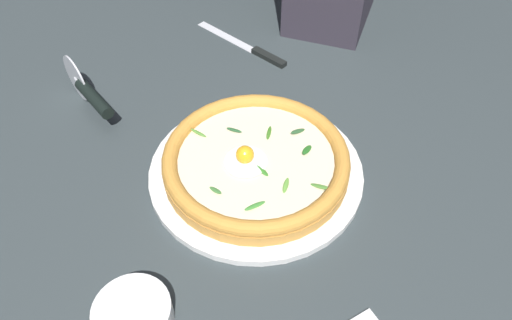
% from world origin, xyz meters
% --- Properties ---
extents(ground_plane, '(2.40, 2.40, 0.03)m').
position_xyz_m(ground_plane, '(0.00, 0.00, -0.01)').
color(ground_plane, '#333C3E').
rests_on(ground_plane, ground).
extents(pizza_plate, '(0.34, 0.34, 0.01)m').
position_xyz_m(pizza_plate, '(0.03, 0.01, 0.01)').
color(pizza_plate, white).
rests_on(pizza_plate, ground).
extents(pizza, '(0.29, 0.29, 0.05)m').
position_xyz_m(pizza, '(0.03, 0.01, 0.03)').
color(pizza, gold).
rests_on(pizza, pizza_plate).
extents(side_bowl, '(0.10, 0.10, 0.03)m').
position_xyz_m(side_bowl, '(-0.23, 0.12, 0.02)').
color(side_bowl, white).
rests_on(side_bowl, ground).
extents(pizza_cutter, '(0.12, 0.13, 0.09)m').
position_xyz_m(pizza_cutter, '(0.14, 0.32, 0.04)').
color(pizza_cutter, silver).
rests_on(pizza_cutter, ground).
extents(table_knife, '(0.15, 0.21, 0.01)m').
position_xyz_m(table_knife, '(0.37, 0.07, 0.00)').
color(table_knife, silver).
rests_on(table_knife, ground).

